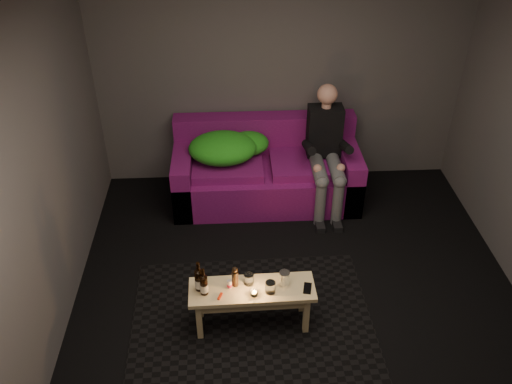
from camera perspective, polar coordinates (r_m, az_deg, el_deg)
floor at (r=4.84m, az=4.70°, el=-12.77°), size 4.50×4.50×0.00m
room at (r=4.20m, az=4.99°, el=7.44°), size 4.50×4.50×4.50m
rug at (r=4.79m, az=-0.43°, el=-13.17°), size 2.08×1.54×0.01m
sofa at (r=6.01m, az=1.04°, el=2.12°), size 2.01×0.90×0.86m
green_blanket at (r=5.82m, az=-3.07°, el=4.75°), size 0.88×0.60×0.30m
person at (r=5.75m, az=7.39°, el=4.59°), size 0.36×0.83×1.34m
coffee_table at (r=4.51m, az=-0.42°, el=-10.76°), size 1.03×0.35×0.42m
beer_bottle_a at (r=4.40m, az=-6.02°, el=-9.15°), size 0.07×0.07×0.28m
beer_bottle_b at (r=4.37m, az=-5.50°, el=-9.67°), size 0.07×0.07×0.26m
salt_shaker at (r=4.44m, az=-2.81°, el=-9.67°), size 0.04×0.04×0.08m
pepper_mill at (r=4.44m, az=-2.22°, el=-9.10°), size 0.07×0.07×0.14m
tumbler_back at (r=4.46m, az=-0.76°, el=-9.14°), size 0.10×0.10×0.10m
tealight at (r=4.39m, az=-0.21°, el=-10.59°), size 0.06×0.06×0.04m
tumbler_front at (r=4.39m, az=1.52°, el=-10.00°), size 0.09×0.09×0.10m
steel_cup at (r=4.46m, az=3.00°, el=-9.03°), size 0.10×0.10×0.12m
smartphone at (r=4.47m, az=5.44°, el=-10.05°), size 0.09×0.14×0.01m
red_lighter at (r=4.40m, az=-3.80°, el=-10.90°), size 0.05×0.08×0.01m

